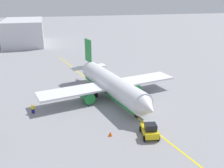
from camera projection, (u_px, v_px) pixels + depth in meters
The scene contains 7 objects.
ground_plane at pixel (112, 98), 49.80m from camera, with size 400.00×400.00×0.00m, color #939399.
airplane at pixel (111, 84), 49.23m from camera, with size 28.94×28.96×9.93m.
pushback_tug at pixel (150, 130), 36.11m from camera, with size 3.86×2.78×2.20m.
refueling_worker at pixel (33, 109), 43.19m from camera, with size 0.62×0.62×1.71m.
safety_cone_nose at pixel (110, 134), 36.40m from camera, with size 0.61×0.61×0.68m, color #F2590F.
distant_hangar at pixel (24, 32), 102.94m from camera, with size 26.82×15.39×9.89m.
taxi_line_marking at pixel (112, 98), 49.80m from camera, with size 75.22×0.30×0.01m, color yellow.
Camera 1 is at (44.38, -11.61, 19.59)m, focal length 39.86 mm.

